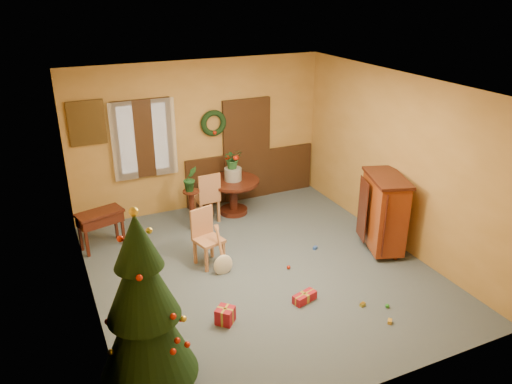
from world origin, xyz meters
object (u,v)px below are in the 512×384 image
christmas_tree (144,308)px  sideboard (384,211)px  dining_table (233,190)px  chair_near (206,235)px  writing_desk (100,221)px

christmas_tree → sideboard: (4.30, 1.48, -0.34)m
dining_table → sideboard: 2.93m
chair_near → christmas_tree: christmas_tree is taller
dining_table → christmas_tree: 4.65m
sideboard → writing_desk: bearing=155.0°
sideboard → dining_table: bearing=126.3°
christmas_tree → chair_near: bearing=57.2°
dining_table → christmas_tree: size_ratio=0.46×
chair_near → writing_desk: chair_near is taller
christmas_tree → sideboard: bearing=19.0°
christmas_tree → writing_desk: christmas_tree is taller
writing_desk → christmas_tree: bearing=-90.3°
chair_near → writing_desk: bearing=140.2°
sideboard → christmas_tree: bearing=-161.0°
writing_desk → chair_near: bearing=-39.8°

